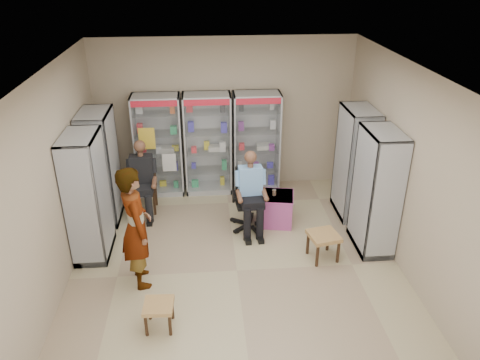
{
  "coord_description": "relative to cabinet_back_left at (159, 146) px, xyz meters",
  "views": [
    {
      "loc": [
        -0.44,
        -5.78,
        4.36
      ],
      "look_at": [
        0.11,
        0.7,
        1.19
      ],
      "focal_mm": 35.0,
      "sensor_mm": 36.0,
      "label": 1
    }
  ],
  "objects": [
    {
      "name": "floor",
      "position": [
        1.3,
        -2.73,
        -1.0
      ],
      "size": [
        6.0,
        6.0,
        0.0
      ],
      "primitive_type": "plane",
      "color": "tan",
      "rests_on": "ground"
    },
    {
      "name": "room_shell",
      "position": [
        1.3,
        -2.73,
        0.97
      ],
      "size": [
        5.02,
        6.02,
        3.01
      ],
      "color": "tan",
      "rests_on": "ground"
    },
    {
      "name": "cabinet_back_left",
      "position": [
        0.0,
        0.0,
        0.0
      ],
      "size": [
        0.9,
        0.5,
        2.0
      ],
      "primitive_type": "cube",
      "color": "silver",
      "rests_on": "floor"
    },
    {
      "name": "cabinet_back_mid",
      "position": [
        0.95,
        0.0,
        0.0
      ],
      "size": [
        0.9,
        0.5,
        2.0
      ],
      "primitive_type": "cube",
      "color": "silver",
      "rests_on": "floor"
    },
    {
      "name": "cabinet_back_right",
      "position": [
        1.9,
        0.0,
        0.0
      ],
      "size": [
        0.9,
        0.5,
        2.0
      ],
      "primitive_type": "cube",
      "color": "silver",
      "rests_on": "floor"
    },
    {
      "name": "cabinet_right_far",
      "position": [
        3.53,
        -1.13,
        0.0
      ],
      "size": [
        0.9,
        0.5,
        2.0
      ],
      "primitive_type": "cube",
      "rotation": [
        0.0,
        0.0,
        1.57
      ],
      "color": "#BABDC2",
      "rests_on": "floor"
    },
    {
      "name": "cabinet_right_near",
      "position": [
        3.53,
        -2.23,
        0.0
      ],
      "size": [
        0.9,
        0.5,
        2.0
      ],
      "primitive_type": "cube",
      "rotation": [
        0.0,
        0.0,
        1.57
      ],
      "color": "silver",
      "rests_on": "floor"
    },
    {
      "name": "cabinet_left_far",
      "position": [
        -0.93,
        -0.93,
        0.0
      ],
      "size": [
        0.9,
        0.5,
        2.0
      ],
      "primitive_type": "cube",
      "rotation": [
        0.0,
        0.0,
        -1.57
      ],
      "color": "#BABDC2",
      "rests_on": "floor"
    },
    {
      "name": "cabinet_left_near",
      "position": [
        -0.93,
        -2.03,
        0.0
      ],
      "size": [
        0.9,
        0.5,
        2.0
      ],
      "primitive_type": "cube",
      "rotation": [
        0.0,
        0.0,
        -1.57
      ],
      "color": "#B8BCC0",
      "rests_on": "floor"
    },
    {
      "name": "wooden_chair",
      "position": [
        -0.25,
        -0.73,
        -0.53
      ],
      "size": [
        0.42,
        0.42,
        0.94
      ],
      "primitive_type": "cube",
      "color": "#322113",
      "rests_on": "floor"
    },
    {
      "name": "seated_customer",
      "position": [
        -0.25,
        -0.78,
        -0.33
      ],
      "size": [
        0.44,
        0.6,
        1.34
      ],
      "primitive_type": null,
      "color": "black",
      "rests_on": "floor"
    },
    {
      "name": "office_chair",
      "position": [
        1.62,
        -1.47,
        -0.46
      ],
      "size": [
        0.63,
        0.63,
        1.08
      ],
      "primitive_type": "cube",
      "rotation": [
        0.0,
        0.0,
        0.07
      ],
      "color": "black",
      "rests_on": "floor"
    },
    {
      "name": "seated_shopkeeper",
      "position": [
        1.62,
        -1.52,
        -0.31
      ],
      "size": [
        0.49,
        0.66,
        1.37
      ],
      "primitive_type": null,
      "rotation": [
        0.0,
        0.0,
        0.07
      ],
      "color": "#79A8EF",
      "rests_on": "floor"
    },
    {
      "name": "pink_trunk",
      "position": [
        2.1,
        -1.37,
        -0.73
      ],
      "size": [
        0.66,
        0.65,
        0.55
      ],
      "primitive_type": "cube",
      "rotation": [
        0.0,
        0.0,
        -0.19
      ],
      "color": "#9F3F69",
      "rests_on": "floor"
    },
    {
      "name": "tea_glass",
      "position": [
        2.06,
        -1.36,
        -0.4
      ],
      "size": [
        0.07,
        0.07,
        0.1
      ],
      "primitive_type": "cylinder",
      "color": "#502706",
      "rests_on": "pink_trunk"
    },
    {
      "name": "woven_stool_a",
      "position": [
        2.67,
        -2.51,
        -0.78
      ],
      "size": [
        0.52,
        0.52,
        0.44
      ],
      "primitive_type": "cube",
      "rotation": [
        0.0,
        0.0,
        0.21
      ],
      "color": "#9F7D43",
      "rests_on": "floor"
    },
    {
      "name": "woven_stool_b",
      "position": [
        0.22,
        -3.83,
        -0.81
      ],
      "size": [
        0.39,
        0.39,
        0.37
      ],
      "primitive_type": "cube",
      "rotation": [
        0.0,
        0.0,
        -0.05
      ],
      "color": "#B3864B",
      "rests_on": "floor"
    },
    {
      "name": "standing_man",
      "position": [
        -0.12,
        -2.85,
        -0.08
      ],
      "size": [
        0.61,
        0.77,
        1.83
      ],
      "primitive_type": "imported",
      "rotation": [
        0.0,
        0.0,
        1.86
      ],
      "color": "gray",
      "rests_on": "floor"
    }
  ]
}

